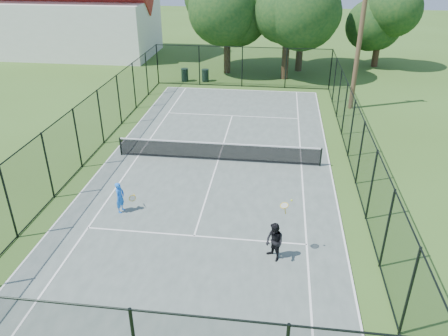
# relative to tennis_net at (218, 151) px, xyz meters

# --- Properties ---
(ground) EXTENTS (120.00, 120.00, 0.00)m
(ground) POSITION_rel_tennis_net_xyz_m (0.00, 0.00, -0.58)
(ground) COLOR #38571D
(tennis_court) EXTENTS (11.00, 24.00, 0.06)m
(tennis_court) POSITION_rel_tennis_net_xyz_m (0.00, 0.00, -0.55)
(tennis_court) COLOR #4E5C55
(tennis_court) RESTS_ON ground
(tennis_net) EXTENTS (10.08, 0.08, 0.95)m
(tennis_net) POSITION_rel_tennis_net_xyz_m (0.00, 0.00, 0.00)
(tennis_net) COLOR black
(tennis_net) RESTS_ON tennis_court
(fence) EXTENTS (13.10, 26.10, 3.00)m
(fence) POSITION_rel_tennis_net_xyz_m (0.00, 0.00, 0.92)
(fence) COLOR black
(fence) RESTS_ON ground
(tree_near_left) EXTENTS (6.84, 6.84, 8.92)m
(tree_near_left) POSITION_rel_tennis_net_xyz_m (-1.59, 16.86, 4.91)
(tree_near_left) COLOR #332114
(tree_near_left) RESTS_ON ground
(tree_near_mid) EXTENTS (6.29, 6.29, 8.23)m
(tree_near_mid) POSITION_rel_tennis_net_xyz_m (3.19, 15.63, 4.49)
(tree_near_mid) COLOR #332114
(tree_near_mid) RESTS_ON ground
(tree_near_right) EXTENTS (5.55, 5.55, 7.65)m
(tree_near_right) POSITION_rel_tennis_net_xyz_m (4.37, 18.27, 4.28)
(tree_near_right) COLOR #332114
(tree_near_right) RESTS_ON ground
(tree_far_right) EXTENTS (4.69, 4.69, 6.21)m
(tree_far_right) POSITION_rel_tennis_net_xyz_m (11.10, 20.63, 3.26)
(tree_far_right) COLOR #332114
(tree_far_right) RESTS_ON ground
(building) EXTENTS (15.30, 8.15, 11.87)m
(building) POSITION_rel_tennis_net_xyz_m (-17.00, 22.00, 4.35)
(building) COLOR silver
(building) RESTS_ON ground
(trash_bin_left) EXTENTS (0.58, 0.58, 1.01)m
(trash_bin_left) POSITION_rel_tennis_net_xyz_m (-4.59, 13.86, -0.07)
(trash_bin_left) COLOR black
(trash_bin_left) RESTS_ON ground
(trash_bin_right) EXTENTS (0.58, 0.58, 0.95)m
(trash_bin_right) POSITION_rel_tennis_net_xyz_m (-2.99, 14.06, -0.10)
(trash_bin_right) COLOR black
(trash_bin_right) RESTS_ON ground
(utility_pole) EXTENTS (1.40, 0.30, 8.40)m
(utility_pole) POSITION_rel_tennis_net_xyz_m (7.58, 9.00, 3.68)
(utility_pole) COLOR #4C3823
(utility_pole) RESTS_ON ground
(player_blue) EXTENTS (0.78, 0.52, 1.29)m
(player_blue) POSITION_rel_tennis_net_xyz_m (-3.22, -5.10, 0.13)
(player_blue) COLOR blue
(player_blue) RESTS_ON tennis_court
(player_black) EXTENTS (0.94, 0.92, 2.17)m
(player_black) POSITION_rel_tennis_net_xyz_m (2.94, -7.33, 0.19)
(player_black) COLOR black
(player_black) RESTS_ON tennis_court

